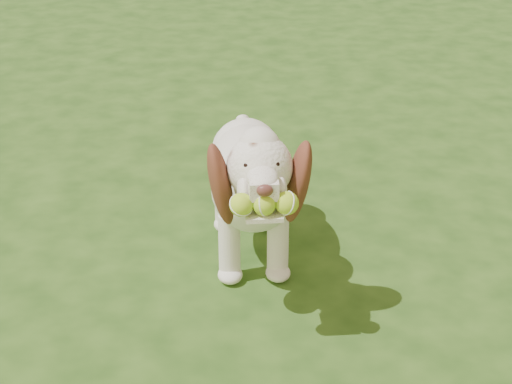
{
  "coord_description": "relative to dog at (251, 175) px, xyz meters",
  "views": [
    {
      "loc": [
        -0.6,
        -2.93,
        1.84
      ],
      "look_at": [
        -0.43,
        -0.13,
        0.44
      ],
      "focal_mm": 60.0,
      "sensor_mm": 36.0,
      "label": 1
    }
  ],
  "objects": [
    {
      "name": "ground",
      "position": [
        0.43,
        -0.1,
        -0.4
      ],
      "size": [
        80.0,
        80.0,
        0.0
      ],
      "primitive_type": "plane",
      "color": "#204012",
      "rests_on": "ground"
    },
    {
      "name": "dog",
      "position": [
        0.0,
        0.0,
        0.0
      ],
      "size": [
        0.4,
        1.15,
        0.75
      ],
      "rotation": [
        0.0,
        0.0,
        0.02
      ],
      "color": "white",
      "rests_on": "ground"
    }
  ]
}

